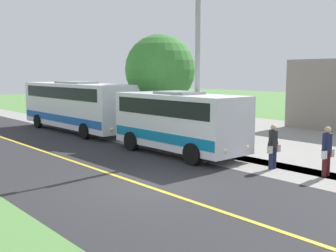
{
  "coord_description": "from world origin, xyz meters",
  "views": [
    {
      "loc": [
        8.04,
        10.5,
        3.7
      ],
      "look_at": [
        -3.5,
        -2.9,
        1.4
      ],
      "focal_mm": 44.19,
      "sensor_mm": 36.0,
      "label": 1
    }
  ],
  "objects_px": {
    "pedestrian_with_bags": "(327,150)",
    "tree_curbside": "(160,70)",
    "shuttle_bus_front": "(179,120)",
    "pedestrian_waiting": "(273,145)",
    "street_light_pole": "(195,66)",
    "transit_bus_rear": "(76,104)"
  },
  "relations": [
    {
      "from": "tree_curbside",
      "to": "pedestrian_with_bags",
      "type": "bearing_deg",
      "value": 81.39
    },
    {
      "from": "transit_bus_rear",
      "to": "tree_curbside",
      "type": "bearing_deg",
      "value": 121.05
    },
    {
      "from": "pedestrian_waiting",
      "to": "transit_bus_rear",
      "type": "bearing_deg",
      "value": -87.26
    },
    {
      "from": "pedestrian_with_bags",
      "to": "tree_curbside",
      "type": "height_order",
      "value": "tree_curbside"
    },
    {
      "from": "pedestrian_with_bags",
      "to": "tree_curbside",
      "type": "distance_m",
      "value": 11.85
    },
    {
      "from": "tree_curbside",
      "to": "transit_bus_rear",
      "type": "bearing_deg",
      "value": -58.95
    },
    {
      "from": "pedestrian_waiting",
      "to": "tree_curbside",
      "type": "relative_size",
      "value": 0.29
    },
    {
      "from": "pedestrian_with_bags",
      "to": "street_light_pole",
      "type": "bearing_deg",
      "value": -82.1
    },
    {
      "from": "transit_bus_rear",
      "to": "tree_curbside",
      "type": "distance_m",
      "value": 5.97
    },
    {
      "from": "transit_bus_rear",
      "to": "tree_curbside",
      "type": "height_order",
      "value": "tree_curbside"
    },
    {
      "from": "shuttle_bus_front",
      "to": "street_light_pole",
      "type": "relative_size",
      "value": 0.96
    },
    {
      "from": "street_light_pole",
      "to": "tree_curbside",
      "type": "distance_m",
      "value": 6.06
    },
    {
      "from": "pedestrian_waiting",
      "to": "street_light_pole",
      "type": "distance_m",
      "value": 4.98
    },
    {
      "from": "shuttle_bus_front",
      "to": "pedestrian_waiting",
      "type": "xyz_separation_m",
      "value": [
        -0.73,
        4.57,
        -0.64
      ]
    },
    {
      "from": "shuttle_bus_front",
      "to": "transit_bus_rear",
      "type": "distance_m",
      "value": 9.66
    },
    {
      "from": "shuttle_bus_front",
      "to": "tree_curbside",
      "type": "height_order",
      "value": "tree_curbside"
    },
    {
      "from": "shuttle_bus_front",
      "to": "tree_curbside",
      "type": "xyz_separation_m",
      "value": [
        -2.93,
        -4.87,
        2.27
      ]
    },
    {
      "from": "shuttle_bus_front",
      "to": "pedestrian_with_bags",
      "type": "relative_size",
      "value": 3.81
    },
    {
      "from": "street_light_pole",
      "to": "tree_curbside",
      "type": "bearing_deg",
      "value": -114.75
    },
    {
      "from": "street_light_pole",
      "to": "pedestrian_waiting",
      "type": "bearing_deg",
      "value": 94.85
    },
    {
      "from": "pedestrian_waiting",
      "to": "pedestrian_with_bags",
      "type": "bearing_deg",
      "value": 103.96
    },
    {
      "from": "pedestrian_with_bags",
      "to": "street_light_pole",
      "type": "xyz_separation_m",
      "value": [
        0.81,
        -5.87,
        3.0
      ]
    }
  ]
}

